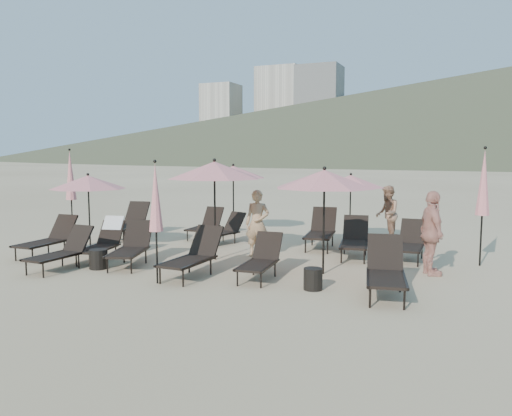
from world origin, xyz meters
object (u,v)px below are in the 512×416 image
at_px(umbrella_open_1, 214,170).
at_px(umbrella_closed_1, 484,183).
at_px(lounger_9, 321,230).
at_px(umbrella_open_4, 351,181).
at_px(lounger_8, 223,230).
at_px(lounger_11, 410,242).
at_px(lounger_0, 48,238).
at_px(beachgoer_a, 257,223).
at_px(lounger_7, 206,224).
at_px(umbrella_open_0, 88,182).
at_px(lounger_3, 193,255).
at_px(lounger_6, 128,222).
at_px(beachgoer_c, 432,233).
at_px(umbrella_open_3, 233,172).
at_px(umbrella_closed_0, 156,198).
at_px(lounger_1, 103,240).
at_px(lounger_5, 386,270).
at_px(lounger_2, 131,246).
at_px(side_table_0, 98,259).
at_px(lounger_4, 261,259).
at_px(lounger_12, 62,250).
at_px(lounger_10, 355,239).
at_px(beachgoer_b, 387,214).
at_px(umbrella_open_2, 324,179).
at_px(side_table_1, 313,279).
at_px(umbrella_closed_2, 70,176).

relative_size(umbrella_open_1, umbrella_closed_1, 0.90).
relative_size(lounger_9, umbrella_open_4, 0.93).
relative_size(lounger_8, lounger_11, 1.00).
relative_size(lounger_0, beachgoer_a, 1.02).
bearing_deg(lounger_7, umbrella_open_0, -119.61).
distance_m(lounger_3, lounger_6, 5.45).
bearing_deg(umbrella_open_4, beachgoer_c, -49.76).
xyz_separation_m(umbrella_open_3, umbrella_closed_0, (1.31, -6.11, -0.29)).
height_order(umbrella_closed_0, umbrella_closed_1, umbrella_closed_1).
distance_m(lounger_8, umbrella_open_0, 3.89).
bearing_deg(umbrella_open_0, lounger_1, -31.99).
bearing_deg(lounger_5, umbrella_open_0, 161.61).
xyz_separation_m(lounger_2, side_table_0, (-0.47, -0.55, -0.23)).
relative_size(lounger_1, lounger_6, 0.87).
distance_m(lounger_2, umbrella_open_3, 5.24).
bearing_deg(umbrella_open_1, lounger_5, -19.50).
bearing_deg(lounger_8, lounger_1, -100.65).
bearing_deg(lounger_9, lounger_8, -176.82).
height_order(lounger_7, umbrella_closed_1, umbrella_closed_1).
relative_size(umbrella_open_1, beachgoer_c, 1.37).
height_order(lounger_4, lounger_5, lounger_5).
bearing_deg(lounger_12, lounger_6, 109.52).
distance_m(lounger_9, lounger_10, 1.43).
xyz_separation_m(lounger_6, beachgoer_b, (7.33, 2.50, 0.33)).
bearing_deg(lounger_12, lounger_8, 68.73).
height_order(lounger_7, umbrella_open_0, umbrella_open_0).
bearing_deg(lounger_2, lounger_4, -17.60).
distance_m(umbrella_open_2, beachgoer_c, 2.54).
distance_m(lounger_9, lounger_12, 6.64).
xyz_separation_m(lounger_7, beachgoer_c, (6.69, -2.25, 0.48)).
height_order(lounger_1, lounger_8, lounger_1).
xyz_separation_m(umbrella_open_0, side_table_1, (6.40, -1.16, -1.63)).
distance_m(lounger_8, side_table_0, 4.06).
relative_size(lounger_2, umbrella_open_4, 0.88).
relative_size(lounger_3, umbrella_open_1, 0.70).
xyz_separation_m(umbrella_closed_0, beachgoer_b, (3.41, 6.67, -0.88)).
height_order(lounger_1, lounger_7, lounger_1).
xyz_separation_m(lounger_12, side_table_1, (5.62, 0.61, -0.22)).
relative_size(lounger_5, umbrella_closed_2, 0.68).
xyz_separation_m(lounger_9, lounger_12, (-4.55, -4.83, -0.06)).
height_order(lounger_3, lounger_4, lounger_3).
xyz_separation_m(lounger_1, side_table_0, (0.54, -0.81, -0.26)).
bearing_deg(lounger_3, beachgoer_b, 63.81).
relative_size(umbrella_open_0, beachgoer_b, 1.26).
bearing_deg(beachgoer_a, beachgoer_b, 44.13).
distance_m(lounger_9, beachgoer_a, 2.16).
bearing_deg(lounger_9, beachgoer_a, -129.97).
xyz_separation_m(umbrella_open_0, umbrella_open_3, (2.12, 4.16, 0.16)).
bearing_deg(lounger_1, beachgoer_c, -0.74).
xyz_separation_m(lounger_11, beachgoer_c, (0.57, -1.42, 0.46)).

